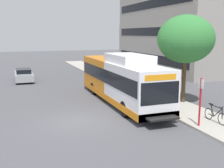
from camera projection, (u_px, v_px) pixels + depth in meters
The scene contains 8 objects.
ground_plane at pixel (56, 94), 23.36m from camera, with size 120.00×120.00×0.00m, color #4C4C51.
sidewalk_curb at pixel (141, 92), 23.85m from camera, with size 3.00×56.00×0.14m, color #A8A399.
transit_bus at pixel (121, 80), 20.15m from camera, with size 2.58×12.25×3.65m.
bus_stop_sign_pole at pixel (200, 98), 14.55m from camera, with size 0.10×0.36×2.60m.
bicycle_parked at pixel (215, 115), 15.35m from camera, with size 0.52×1.76×1.02m.
street_tree_near_stop at pixel (186, 39), 19.23m from camera, with size 3.96×3.96×6.20m.
parked_car_far_lane at pixel (24, 75), 29.42m from camera, with size 1.80×4.50×1.33m.
lattice_comm_tower at pixel (122, 9), 53.95m from camera, with size 1.10×1.10×29.23m.
Camera 1 is at (-3.36, -15.07, 5.02)m, focal length 44.14 mm.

